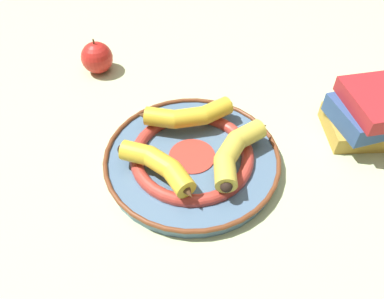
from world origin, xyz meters
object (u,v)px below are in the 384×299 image
at_px(decorative_bowl, 192,158).
at_px(banana_b, 187,116).
at_px(apple, 97,58).
at_px(book_stack, 378,114).
at_px(banana_a, 160,166).
at_px(banana_c, 236,150).

bearing_deg(decorative_bowl, banana_b, 112.74).
relative_size(banana_b, apple, 2.06).
bearing_deg(book_stack, banana_b, 173.96).
height_order(banana_b, apple, apple).
height_order(banana_a, banana_c, banana_c).
relative_size(decorative_bowl, banana_c, 1.82).
bearing_deg(banana_c, apple, -108.48).
xyz_separation_m(banana_b, banana_c, (0.11, -0.07, 0.00)).
bearing_deg(banana_b, banana_a, -120.63).
xyz_separation_m(book_stack, apple, (-0.65, 0.06, -0.02)).
height_order(decorative_bowl, book_stack, book_stack).
relative_size(banana_c, apple, 2.10).
xyz_separation_m(banana_a, book_stack, (0.39, 0.25, -0.00)).
bearing_deg(book_stack, decorative_bowl, -174.27).
xyz_separation_m(decorative_bowl, apple, (-0.31, 0.24, 0.02)).
distance_m(banana_a, banana_c, 0.14).
height_order(banana_c, apple, apple).
bearing_deg(apple, banana_c, -30.87).
height_order(decorative_bowl, apple, apple).
xyz_separation_m(banana_b, apple, (-0.28, 0.17, -0.02)).
bearing_deg(decorative_bowl, apple, 142.38).
height_order(banana_a, apple, apple).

